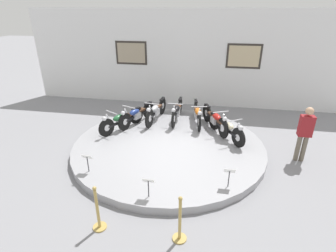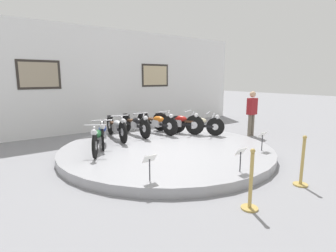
{
  "view_description": "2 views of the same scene",
  "coord_description": "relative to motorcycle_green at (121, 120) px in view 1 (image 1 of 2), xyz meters",
  "views": [
    {
      "loc": [
        1.24,
        -7.13,
        4.11
      ],
      "look_at": [
        -0.04,
        0.12,
        0.72
      ],
      "focal_mm": 28.0,
      "sensor_mm": 36.0,
      "label": 1
    },
    {
      "loc": [
        -4.25,
        -5.88,
        2.12
      ],
      "look_at": [
        0.06,
        0.0,
        0.78
      ],
      "focal_mm": 28.0,
      "sensor_mm": 36.0,
      "label": 2
    }
  ],
  "objects": [
    {
      "name": "motorcycle_blue",
      "position": [
        0.36,
        0.59,
        0.0
      ],
      "size": [
        0.81,
        1.84,
        0.78
      ],
      "color": "black",
      "rests_on": "display_platform"
    },
    {
      "name": "info_placard_front_left",
      "position": [
        -0.01,
        -2.55,
        -0.01
      ],
      "size": [
        0.26,
        0.11,
        0.51
      ],
      "color": "#333338",
      "rests_on": "display_platform"
    },
    {
      "name": "stanchion_post_right_of_entry",
      "position": [
        2.57,
        -4.1,
        -0.24
      ],
      "size": [
        0.28,
        0.28,
        1.02
      ],
      "color": "tan",
      "rests_on": "ground_plane"
    },
    {
      "name": "back_wall",
      "position": [
        1.75,
        3.64,
        1.45
      ],
      "size": [
        14.0,
        0.22,
        4.05
      ],
      "color": "white",
      "rests_on": "ground_plane"
    },
    {
      "name": "info_placard_front_right",
      "position": [
        3.52,
        -2.55,
        -0.01
      ],
      "size": [
        0.26,
        0.11,
        0.51
      ],
      "color": "#333338",
      "rests_on": "display_platform"
    },
    {
      "name": "motorcycle_red",
      "position": [
        3.14,
        0.59,
        0.03
      ],
      "size": [
        0.9,
        1.86,
        0.81
      ],
      "color": "black",
      "rests_on": "display_platform"
    },
    {
      "name": "stanchion_post_left_of_entry",
      "position": [
        0.94,
        -4.1,
        -0.24
      ],
      "size": [
        0.28,
        0.28,
        1.02
      ],
      "color": "tan",
      "rests_on": "ground_plane"
    },
    {
      "name": "motorcycle_green",
      "position": [
        0.0,
        0.0,
        0.0
      ],
      "size": [
        1.01,
        1.74,
        0.78
      ],
      "color": "black",
      "rests_on": "display_platform"
    },
    {
      "name": "motorcycle_black",
      "position": [
        1.75,
        1.13,
        0.02
      ],
      "size": [
        0.54,
        2.01,
        0.81
      ],
      "color": "black",
      "rests_on": "display_platform"
    },
    {
      "name": "motorcycle_cream",
      "position": [
        3.51,
        0.0,
        -0.0
      ],
      "size": [
        1.12,
        1.67,
        0.78
      ],
      "color": "black",
      "rests_on": "display_platform"
    },
    {
      "name": "info_placard_front_centre",
      "position": [
        1.75,
        -3.24,
        -0.01
      ],
      "size": [
        0.26,
        0.11,
        0.51
      ],
      "color": "#333338",
      "rests_on": "display_platform"
    },
    {
      "name": "display_platform",
      "position": [
        1.75,
        -0.64,
        -0.48
      ],
      "size": [
        5.89,
        5.89,
        0.21
      ],
      "primitive_type": "cylinder",
      "color": "#99999E",
      "rests_on": "ground_plane"
    },
    {
      "name": "motorcycle_silver",
      "position": [
        0.99,
        0.99,
        0.03
      ],
      "size": [
        0.54,
        2.01,
        0.81
      ],
      "color": "black",
      "rests_on": "display_platform"
    },
    {
      "name": "motorcycle_orange",
      "position": [
        2.52,
        0.99,
        0.02
      ],
      "size": [
        0.54,
        2.0,
        0.81
      ],
      "color": "black",
      "rests_on": "display_platform"
    },
    {
      "name": "visitor_standing",
      "position": [
        5.61,
        -0.66,
        0.35
      ],
      "size": [
        0.36,
        0.22,
        1.65
      ],
      "color": "#6B6051",
      "rests_on": "ground_plane"
    },
    {
      "name": "ground_plane",
      "position": [
        1.75,
        -0.64,
        -0.58
      ],
      "size": [
        60.0,
        60.0,
        0.0
      ],
      "primitive_type": "plane",
      "color": "gray"
    }
  ]
}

